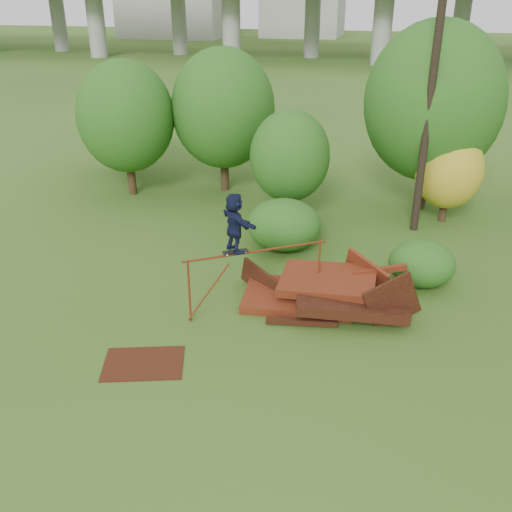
% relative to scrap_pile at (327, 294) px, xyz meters
% --- Properties ---
extents(ground, '(240.00, 240.00, 0.00)m').
position_rel_scrap_pile_xyz_m(ground, '(-1.12, -2.50, -0.42)').
color(ground, '#2D5116').
rests_on(ground, ground).
extents(scrap_pile, '(5.33, 3.10, 1.81)m').
position_rel_scrap_pile_xyz_m(scrap_pile, '(0.00, 0.00, 0.00)').
color(scrap_pile, '#511C0E').
rests_on(scrap_pile, ground).
extents(grind_rail, '(3.45, 2.28, 1.83)m').
position_rel_scrap_pile_xyz_m(grind_rail, '(-1.89, -0.61, 0.99)').
color(grind_rail, '#64230F').
rests_on(grind_rail, ground).
extents(skateboard, '(0.68, 0.53, 0.07)m').
position_rel_scrap_pile_xyz_m(skateboard, '(-2.38, -0.93, 1.47)').
color(skateboard, black).
rests_on(skateboard, grind_rail).
extents(skater, '(1.39, 1.38, 1.60)m').
position_rel_scrap_pile_xyz_m(skater, '(-2.38, -0.93, 2.28)').
color(skater, '#141939').
rests_on(skater, skateboard).
extents(flat_plate, '(2.21, 1.85, 0.03)m').
position_rel_scrap_pile_xyz_m(flat_plate, '(-3.92, -3.77, -0.40)').
color(flat_plate, '#3D190D').
rests_on(flat_plate, ground).
extents(tree_0, '(4.03, 4.03, 5.68)m').
position_rel_scrap_pile_xyz_m(tree_0, '(-9.51, 7.79, 2.94)').
color(tree_0, black).
rests_on(tree_0, ground).
extents(tree_1, '(4.38, 4.38, 6.10)m').
position_rel_scrap_pile_xyz_m(tree_1, '(-5.74, 9.31, 3.15)').
color(tree_1, black).
rests_on(tree_1, ground).
extents(tree_2, '(3.01, 3.01, 4.24)m').
position_rel_scrap_pile_xyz_m(tree_2, '(-2.31, 6.45, 2.08)').
color(tree_2, black).
rests_on(tree_2, ground).
extents(tree_3, '(5.26, 5.26, 7.29)m').
position_rel_scrap_pile_xyz_m(tree_3, '(2.73, 8.94, 3.85)').
color(tree_3, black).
rests_on(tree_3, ground).
extents(tree_4, '(2.52, 2.52, 3.48)m').
position_rel_scrap_pile_xyz_m(tree_4, '(3.53, 7.64, 1.60)').
color(tree_4, black).
rests_on(tree_4, ground).
extents(tree_6, '(3.35, 3.35, 4.68)m').
position_rel_scrap_pile_xyz_m(tree_6, '(-11.59, 10.92, 2.33)').
color(tree_6, black).
rests_on(tree_6, ground).
extents(shrub_left, '(2.53, 2.33, 1.75)m').
position_rel_scrap_pile_xyz_m(shrub_left, '(-1.95, 3.67, 0.46)').
color(shrub_left, '#1D4F15').
rests_on(shrub_left, ground).
extents(shrub_right, '(1.98, 1.81, 1.40)m').
position_rel_scrap_pile_xyz_m(shrub_right, '(2.60, 2.03, 0.28)').
color(shrub_right, '#1D4F15').
rests_on(shrub_right, ground).
extents(utility_pole, '(1.40, 0.28, 9.46)m').
position_rel_scrap_pile_xyz_m(utility_pole, '(2.46, 6.50, 4.39)').
color(utility_pole, black).
rests_on(utility_pole, ground).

